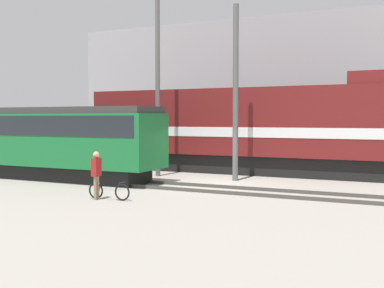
% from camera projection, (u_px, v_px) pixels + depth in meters
% --- Properties ---
extents(ground_plane, '(120.00, 120.00, 0.00)m').
position_uv_depth(ground_plane, '(208.00, 185.00, 21.14)').
color(ground_plane, gray).
extents(track_near, '(60.00, 1.51, 0.14)m').
position_uv_depth(track_near, '(193.00, 187.00, 19.80)').
color(track_near, '#47423D').
rests_on(track_near, ground).
extents(track_far, '(60.00, 1.51, 0.14)m').
position_uv_depth(track_far, '(247.00, 171.00, 25.75)').
color(track_far, '#47423D').
rests_on(track_far, ground).
extents(building_backdrop, '(30.95, 6.00, 9.68)m').
position_uv_depth(building_backdrop, '(291.00, 91.00, 34.02)').
color(building_backdrop, '#99999E').
rests_on(building_backdrop, ground).
extents(freight_locomotive, '(17.20, 3.04, 5.07)m').
position_uv_depth(freight_locomotive, '(244.00, 129.00, 25.69)').
color(freight_locomotive, black).
rests_on(freight_locomotive, ground).
extents(streetcar, '(11.73, 2.54, 3.43)m').
position_uv_depth(streetcar, '(49.00, 138.00, 23.04)').
color(streetcar, black).
rests_on(streetcar, ground).
extents(bicycle, '(1.70, 0.44, 0.66)m').
position_uv_depth(bicycle, '(109.00, 191.00, 17.18)').
color(bicycle, black).
rests_on(bicycle, ground).
extents(person, '(0.24, 0.37, 1.73)m').
position_uv_depth(person, '(96.00, 170.00, 17.16)').
color(person, '#8C7A5B').
rests_on(person, ground).
extents(utility_pole_left, '(0.23, 0.23, 9.42)m').
position_uv_depth(utility_pole_left, '(158.00, 82.00, 24.08)').
color(utility_pole_left, '#595959').
rests_on(utility_pole_left, ground).
extents(utility_pole_center, '(0.26, 0.26, 8.17)m').
position_uv_depth(utility_pole_center, '(236.00, 93.00, 22.30)').
color(utility_pole_center, '#595959').
rests_on(utility_pole_center, ground).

